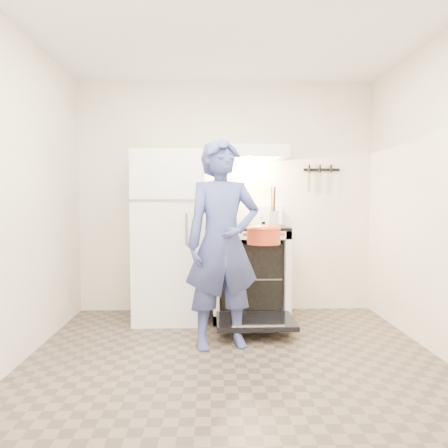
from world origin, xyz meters
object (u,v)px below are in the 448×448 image
Objects in this scene: dutch_oven at (263,236)px; stove_body at (249,273)px; refrigerator at (171,236)px; tea_kettle at (225,213)px; person at (223,244)px.

stove_body is at bearing 95.81° from dutch_oven.
refrigerator is 1.07m from dutch_oven.
dutch_oven is at bearing -84.19° from stove_body.
tea_kettle is (-0.24, 0.22, 0.62)m from stove_body.
person reaches higher than stove_body.
tea_kettle is 0.15× the size of person.
person is 4.70× the size of dutch_oven.
tea_kettle is (0.57, 0.24, 0.23)m from refrigerator.
refrigerator reaches higher than stove_body.
tea_kettle is 1.14m from person.
refrigerator is 4.65× the size of dutch_oven.
dutch_oven is at bearing -34.90° from refrigerator.
tea_kettle is at bearing 23.42° from refrigerator.
refrigerator is at bearing -156.58° from tea_kettle.
refrigerator is 6.78× the size of tea_kettle.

